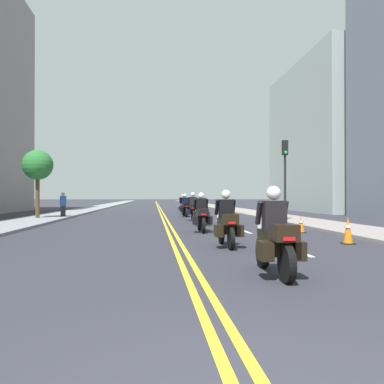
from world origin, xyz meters
The scene contains 19 objects.
ground_plane centered at (0.00, 48.00, 0.00)m, with size 264.00×264.00×0.00m, color #2C2C35.
sidewalk_left centered at (-7.42, 48.00, 0.06)m, with size 2.84×144.00×0.12m, color gray.
sidewalk_right centered at (7.42, 48.00, 0.06)m, with size 2.84×144.00×0.12m, color gray.
centreline_yellow_inner centered at (-0.12, 48.00, 0.00)m, with size 0.12×132.00×0.01m, color yellow.
centreline_yellow_outer centered at (0.12, 48.00, 0.00)m, with size 0.12×132.00×0.01m, color yellow.
lane_dashes_white centered at (3.00, 29.00, 0.00)m, with size 0.14×56.40×0.01m.
building_right_1 centered at (17.37, 35.61, 7.08)m, with size 9.03×16.70×14.16m.
motorcycle_0 centered at (1.46, 4.72, 0.65)m, with size 0.76×2.09×1.61m.
motorcycle_1 centered at (1.34, 8.87, 0.66)m, with size 0.76×2.10×1.61m.
motorcycle_2 centered at (1.21, 13.69, 0.65)m, with size 0.77×2.19×1.58m.
motorcycle_3 centered at (1.63, 17.41, 0.64)m, with size 0.78×2.28×1.60m.
motorcycle_4 centered at (1.63, 21.46, 0.67)m, with size 0.78×2.22×1.66m.
motorcycle_5 centered at (1.50, 25.74, 0.64)m, with size 0.78×2.24×1.60m.
motorcycle_6 centered at (1.65, 29.77, 0.66)m, with size 0.77×2.09×1.59m.
traffic_cone_0 centered at (5.01, 12.93, 0.34)m, with size 0.35×0.35×0.68m.
traffic_cone_1 centered at (5.08, 9.24, 0.41)m, with size 0.35×0.35×0.82m.
traffic_light_near centered at (6.41, 18.99, 3.08)m, with size 0.28×0.38×4.46m.
pedestrian_0 centered at (-6.52, 24.49, 0.87)m, with size 0.42×0.35×1.68m.
street_tree_1 centered at (-7.71, 22.99, 3.28)m, with size 1.83×1.83×4.24m.
Camera 1 is at (-0.71, -2.34, 1.43)m, focal length 37.89 mm.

